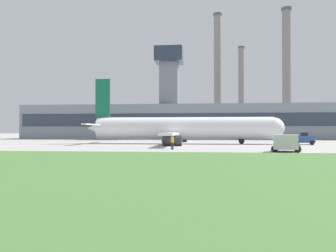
# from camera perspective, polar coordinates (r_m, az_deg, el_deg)

# --- Properties ---
(ground_plane) EXTENTS (400.00, 400.00, 0.00)m
(ground_plane) POSITION_cam_1_polar(r_m,az_deg,el_deg) (51.52, 1.74, -3.31)
(ground_plane) COLOR #999691
(grass_strip) EXTENTS (240.00, 37.00, 0.06)m
(grass_strip) POSITION_cam_1_polar(r_m,az_deg,el_deg) (15.45, -8.17, -9.07)
(grass_strip) COLOR #426B33
(grass_strip) RESTS_ON ground_plane
(terminal_building) EXTENTS (88.57, 12.62, 24.61)m
(terminal_building) POSITION_cam_1_polar(r_m,az_deg,el_deg) (88.31, 3.24, 1.08)
(terminal_building) COLOR gray
(terminal_building) RESTS_ON ground_plane
(smokestack_left) EXTENTS (3.23, 3.23, 45.41)m
(smokestack_left) POSITION_cam_1_polar(r_m,az_deg,el_deg) (122.99, 8.66, 8.84)
(smokestack_left) COLOR gray
(smokestack_left) RESTS_ON ground_plane
(smokestack_right) EXTENTS (2.41, 2.41, 32.27)m
(smokestack_right) POSITION_cam_1_polar(r_m,az_deg,el_deg) (120.07, 12.67, 5.91)
(smokestack_right) COLOR gray
(smokestack_right) RESTS_ON ground_plane
(smokestack_far) EXTENTS (3.60, 3.60, 45.66)m
(smokestack_far) POSITION_cam_1_polar(r_m,az_deg,el_deg) (124.04, 19.99, 8.86)
(smokestack_far) COLOR gray
(smokestack_far) RESTS_ON ground_plane
(airplane) EXTENTS (33.83, 29.87, 11.34)m
(airplane) POSITION_cam_1_polar(r_m,az_deg,el_deg) (56.08, 2.27, -0.41)
(airplane) COLOR white
(airplane) RESTS_ON ground_plane
(pushback_tug) EXTENTS (3.52, 2.81, 1.94)m
(pushback_tug) POSITION_cam_1_polar(r_m,az_deg,el_deg) (56.86, 22.65, -2.15)
(pushback_tug) COLOR #2D4C93
(pushback_tug) RESTS_ON ground_plane
(baggage_truck) EXTENTS (3.67, 4.65, 1.82)m
(baggage_truck) POSITION_cam_1_polar(r_m,az_deg,el_deg) (36.85, 19.90, -2.84)
(baggage_truck) COLOR gray
(baggage_truck) RESTS_ON ground_plane
(ground_crew_person) EXTENTS (0.50, 0.50, 1.71)m
(ground_crew_person) POSITION_cam_1_polar(r_m,az_deg,el_deg) (39.08, 0.76, -2.83)
(ground_crew_person) COLOR #23283D
(ground_crew_person) RESTS_ON ground_plane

